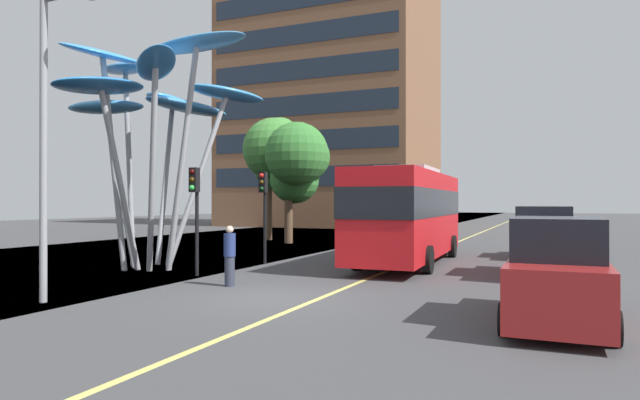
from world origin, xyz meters
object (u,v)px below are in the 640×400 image
Objects in this scene: red_bus at (409,211)px; traffic_light_kerb_far at (264,197)px; traffic_light_kerb_near at (195,197)px; car_parked_mid at (544,244)px; traffic_light_island_mid at (340,200)px; leaf_sculpture at (158,99)px; street_lamp at (56,101)px; pedestrian at (230,256)px; car_parked_far at (551,234)px; car_parked_near at (557,275)px.

traffic_light_kerb_far is at bearing -155.15° from red_bus.
traffic_light_kerb_near is 11.45m from car_parked_mid.
red_bus is 6.88m from traffic_light_island_mid.
traffic_light_kerb_far is (3.20, 2.33, -3.69)m from leaf_sculpture.
street_lamp reaches higher than pedestrian.
red_bus is 6.91m from car_parked_far.
car_parked_far is at bearing 90.90° from car_parked_near.
red_bus is at bearing 64.16° from street_lamp.
traffic_light_kerb_near is 1.01× the size of traffic_light_island_mid.
red_bus is at bearing 24.85° from traffic_light_kerb_far.
street_lamp is (-10.62, -9.66, 3.75)m from car_parked_mid.
traffic_light_kerb_far is at bearing -177.82° from car_parked_mid.
street_lamp is at bearing -137.73° from car_parked_mid.
red_bus reaches higher than car_parked_far.
car_parked_far is at bearing 56.40° from street_lamp.
car_parked_mid reaches higher than pedestrian.
car_parked_mid is at bearing 22.51° from traffic_light_kerb_near.
car_parked_mid is (-0.36, 7.40, 0.09)m from car_parked_near.
car_parked_far is at bearing 88.80° from car_parked_mid.
traffic_light_kerb_far is 0.84× the size of car_parked_mid.
red_bus is at bearing 119.53° from car_parked_near.
leaf_sculpture reaches higher than traffic_light_island_mid.
red_bus is 13.25m from street_lamp.
leaf_sculpture is at bearing 161.15° from car_parked_near.
red_bus is 2.97× the size of traffic_light_island_mid.
traffic_light_island_mid is at bearing 134.38° from red_bus.
car_parked_far is (5.11, 4.53, -1.02)m from red_bus.
traffic_light_kerb_near reaches higher than car_parked_near.
traffic_light_kerb_far reaches higher than traffic_light_kerb_near.
car_parked_far is (13.48, 9.26, -5.25)m from leaf_sculpture.
leaf_sculpture is 4.97m from traffic_light_kerb_near.
red_bus is 2.39× the size of car_parked_far.
traffic_light_kerb_far is 0.48× the size of street_lamp.
street_lamp reaches higher than red_bus.
car_parked_mid is (9.78, -6.92, -1.48)m from traffic_light_island_mid.
traffic_light_kerb_far is 0.82× the size of car_parked_far.
pedestrian is (2.35, 3.92, -3.95)m from street_lamp.
traffic_light_kerb_far reaches higher than car_parked_near.
red_bus reaches higher than traffic_light_kerb_near.
pedestrian is (-8.28, -5.73, -0.20)m from car_parked_mid.
traffic_light_kerb_near is at bearing -157.49° from car_parked_mid.
red_bus is 1.16× the size of leaf_sculpture.
car_parked_mid is 0.57× the size of street_lamp.
traffic_light_island_mid is at bearing 177.83° from car_parked_far.
pedestrian is (-8.63, 1.67, -0.11)m from car_parked_near.
red_bus is 5.73m from traffic_light_kerb_far.
red_bus is 10.51m from leaf_sculpture.
traffic_light_island_mid is 0.80× the size of car_parked_far.
car_parked_mid reaches higher than car_parked_near.
traffic_light_island_mid is (0.71, 11.26, -0.02)m from traffic_light_kerb_near.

